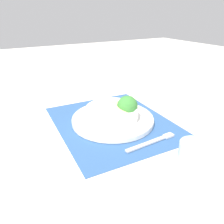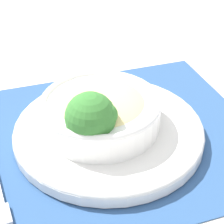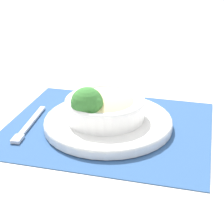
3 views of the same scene
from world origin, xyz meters
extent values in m
plane|color=beige|center=(0.00, 0.00, 0.00)|extent=(4.00, 4.00, 0.00)
cube|color=#2D5184|center=(0.00, 0.00, 0.00)|extent=(0.48, 0.41, 0.00)
cylinder|color=white|center=(0.00, 0.00, 0.01)|extent=(0.30, 0.30, 0.02)
torus|color=white|center=(0.00, 0.00, 0.02)|extent=(0.30, 0.30, 0.01)
cylinder|color=white|center=(0.01, -0.01, 0.04)|extent=(0.18, 0.18, 0.04)
torus|color=white|center=(0.01, -0.01, 0.06)|extent=(0.18, 0.18, 0.01)
ellipsoid|color=beige|center=(0.01, -0.01, 0.05)|extent=(0.15, 0.15, 0.05)
cylinder|color=#84AD5B|center=(0.04, 0.04, 0.03)|extent=(0.02, 0.02, 0.03)
sphere|color=#387A33|center=(0.04, 0.04, 0.07)|extent=(0.07, 0.07, 0.07)
sphere|color=#387A33|center=(0.02, 0.04, 0.08)|extent=(0.03, 0.03, 0.03)
sphere|color=#387A33|center=(0.06, 0.03, 0.08)|extent=(0.03, 0.03, 0.03)
cylinder|color=orange|center=(-0.01, 0.05, 0.02)|extent=(0.04, 0.04, 0.01)
cylinder|color=orange|center=(-0.02, 0.05, 0.02)|extent=(0.04, 0.04, 0.01)
cylinder|color=orange|center=(-0.04, 0.04, 0.02)|extent=(0.04, 0.04, 0.01)
cylinder|color=silver|center=(0.36, 0.01, 0.05)|extent=(0.07, 0.07, 0.11)
cylinder|color=silver|center=(0.36, 0.01, 0.03)|extent=(0.06, 0.06, 0.06)
cube|color=silver|center=(0.18, 0.03, 0.01)|extent=(0.02, 0.18, 0.01)
cube|color=silver|center=(0.18, 0.11, 0.01)|extent=(0.02, 0.03, 0.01)
camera|label=1|loc=(0.62, -0.35, 0.37)|focal=35.00mm
camera|label=2|loc=(0.16, 0.43, 0.38)|focal=60.00mm
camera|label=3|loc=(-0.17, 0.75, 0.41)|focal=60.00mm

